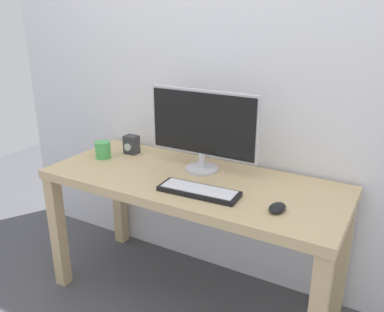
# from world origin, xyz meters

# --- Properties ---
(ground_plane) EXTENTS (6.00, 6.00, 0.00)m
(ground_plane) POSITION_xyz_m (0.00, 0.00, 0.00)
(ground_plane) COLOR #4C4C51
(wall_back) EXTENTS (3.08, 0.04, 3.00)m
(wall_back) POSITION_xyz_m (0.00, 0.36, 1.50)
(wall_back) COLOR silver
(wall_back) RESTS_ON ground_plane
(desk) EXTENTS (1.54, 0.63, 0.73)m
(desk) POSITION_xyz_m (0.00, 0.00, 0.63)
(desk) COLOR tan
(desk) RESTS_ON ground_plane
(monitor) EXTENTS (0.61, 0.18, 0.43)m
(monitor) POSITION_xyz_m (-0.01, 0.13, 0.96)
(monitor) COLOR silver
(monitor) RESTS_ON desk
(keyboard_primary) EXTENTS (0.39, 0.15, 0.03)m
(keyboard_primary) POSITION_xyz_m (0.12, -0.14, 0.74)
(keyboard_primary) COLOR black
(keyboard_primary) RESTS_ON desk
(mouse) EXTENTS (0.08, 0.11, 0.03)m
(mouse) POSITION_xyz_m (0.49, -0.13, 0.74)
(mouse) COLOR black
(mouse) RESTS_ON desk
(audio_controller) EXTENTS (0.08, 0.08, 0.11)m
(audio_controller) POSITION_xyz_m (-0.51, 0.15, 0.78)
(audio_controller) COLOR #333338
(audio_controller) RESTS_ON desk
(coffee_mug) EXTENTS (0.09, 0.09, 0.10)m
(coffee_mug) POSITION_xyz_m (-0.60, 0.01, 0.78)
(coffee_mug) COLOR #4CB259
(coffee_mug) RESTS_ON desk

